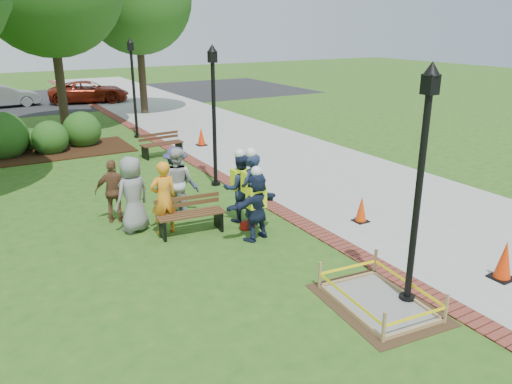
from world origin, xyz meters
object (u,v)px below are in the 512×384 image
hivis_worker_a (256,203)px  hivis_worker_c (240,186)px  lamp_near (421,170)px  wet_concrete_pad (379,293)px  hivis_worker_b (251,189)px  bench_near (191,222)px  cone_front (504,261)px

hivis_worker_a → hivis_worker_c: bearing=79.7°
lamp_near → hivis_worker_a: (-0.98, 3.79, -1.59)m
wet_concrete_pad → hivis_worker_b: 4.34m
lamp_near → wet_concrete_pad: bearing=163.5°
hivis_worker_b → hivis_worker_c: size_ratio=1.07×
bench_near → lamp_near: bearing=-65.9°
bench_near → hivis_worker_a: bearing=-42.1°
cone_front → hivis_worker_a: 5.27m
bench_near → lamp_near: (2.18, -4.87, 2.20)m
lamp_near → hivis_worker_c: (-0.76, 4.98, -1.54)m
hivis_worker_a → hivis_worker_c: 1.22m
hivis_worker_a → hivis_worker_b: 0.70m
bench_near → cone_front: bearing=-50.0°
bench_near → cone_front: 6.84m
cone_front → hivis_worker_c: size_ratio=0.44×
bench_near → hivis_worker_c: size_ratio=0.88×
lamp_near → cone_front: bearing=-9.5°
lamp_near → hivis_worker_c: 5.27m
wet_concrete_pad → hivis_worker_a: 3.70m
cone_front → lamp_near: (-2.22, 0.37, 2.08)m
wet_concrete_pad → hivis_worker_c: size_ratio=1.29×
bench_near → hivis_worker_a: 1.72m
cone_front → lamp_near: bearing=170.5°
wet_concrete_pad → bench_near: 4.98m
lamp_near → bench_near: bearing=114.1°
hivis_worker_a → hivis_worker_b: bearing=70.8°
wet_concrete_pad → cone_front: (2.77, -0.54, 0.16)m
wet_concrete_pad → bench_near: bearing=109.1°
hivis_worker_c → cone_front: bearing=-60.9°
hivis_worker_a → hivis_worker_b: (0.23, 0.65, 0.11)m
lamp_near → hivis_worker_a: 4.22m
bench_near → hivis_worker_a: (1.19, -1.08, 0.61)m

